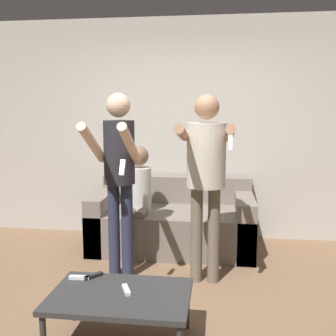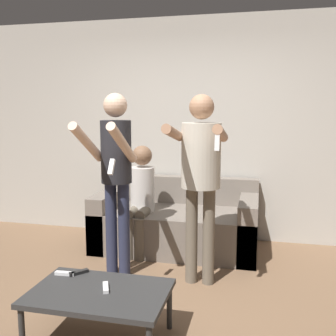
{
  "view_description": "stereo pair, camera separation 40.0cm",
  "coord_description": "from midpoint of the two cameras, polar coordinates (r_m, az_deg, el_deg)",
  "views": [
    {
      "loc": [
        0.44,
        -2.92,
        1.59
      ],
      "look_at": [
        -0.07,
        1.01,
        1.0
      ],
      "focal_mm": 42.0,
      "sensor_mm": 36.0,
      "label": 1
    },
    {
      "loc": [
        0.83,
        -2.85,
        1.59
      ],
      "look_at": [
        -0.07,
        1.01,
        1.0
      ],
      "focal_mm": 42.0,
      "sensor_mm": 36.0,
      "label": 2
    }
  ],
  "objects": [
    {
      "name": "person_standing_right",
      "position": [
        3.51,
        2.31,
        0.36
      ],
      "size": [
        0.47,
        0.72,
        1.73
      ],
      "color": "#6B6051",
      "rests_on": "ground_plane"
    },
    {
      "name": "remote_near",
      "position": [
        2.82,
        -10.34,
        -17.09
      ],
      "size": [
        0.09,
        0.15,
        0.02
      ],
      "color": "white",
      "rests_on": "coffee_table"
    },
    {
      "name": "coffee_table",
      "position": [
        2.82,
        -11.21,
        -18.14
      ],
      "size": [
        0.94,
        0.62,
        0.37
      ],
      "color": "#2D2D2D",
      "rests_on": "ground_plane"
    },
    {
      "name": "wall_back",
      "position": [
        4.9,
        -0.08,
        5.61
      ],
      "size": [
        6.4,
        0.06,
        2.7
      ],
      "color": "#B7B2A8",
      "rests_on": "ground_plane"
    },
    {
      "name": "remote_far",
      "position": [
        3.07,
        -14.62,
        -14.99
      ],
      "size": [
        0.12,
        0.14,
        0.02
      ],
      "color": "black",
      "rests_on": "coffee_table"
    },
    {
      "name": "person_seated",
      "position": [
        4.36,
        -7.04,
        -3.93
      ],
      "size": [
        0.27,
        0.51,
        1.2
      ],
      "color": "#6B6051",
      "rests_on": "ground_plane"
    },
    {
      "name": "person_standing_left",
      "position": [
        3.66,
        -10.28,
        0.25
      ],
      "size": [
        0.41,
        0.73,
        1.74
      ],
      "color": "#282D47",
      "rests_on": "ground_plane"
    },
    {
      "name": "ground_plane",
      "position": [
        3.36,
        -4.7,
        -19.92
      ],
      "size": [
        14.0,
        14.0,
        0.0
      ],
      "primitive_type": "plane",
      "color": "brown"
    },
    {
      "name": "remote_mid",
      "position": [
        3.07,
        -16.55,
        -15.07
      ],
      "size": [
        0.15,
        0.04,
        0.02
      ],
      "color": "white",
      "rests_on": "coffee_table"
    },
    {
      "name": "couch",
      "position": [
        4.6,
        -1.79,
        -8.13
      ],
      "size": [
        1.83,
        0.93,
        0.78
      ],
      "color": "slate",
      "rests_on": "ground_plane"
    }
  ]
}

